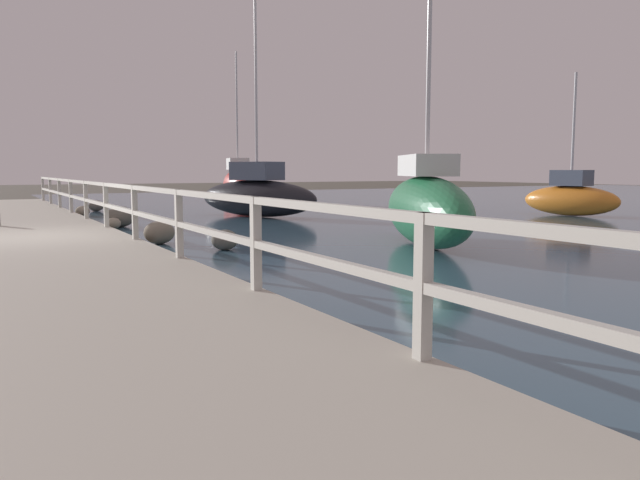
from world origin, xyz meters
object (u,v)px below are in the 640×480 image
(sailboat_black, at_px, (257,195))
(sailboat_orange, at_px, (571,198))
(sailboat_red, at_px, (238,184))
(sailboat_green, at_px, (426,207))

(sailboat_black, bearing_deg, sailboat_orange, -51.53)
(sailboat_black, distance_m, sailboat_red, 10.06)
(sailboat_red, bearing_deg, sailboat_orange, -52.52)
(sailboat_black, relative_size, sailboat_green, 0.95)
(sailboat_green, bearing_deg, sailboat_red, 104.87)
(sailboat_orange, height_order, sailboat_green, sailboat_green)
(sailboat_orange, bearing_deg, sailboat_black, 141.93)
(sailboat_orange, height_order, sailboat_red, sailboat_red)
(sailboat_orange, relative_size, sailboat_red, 0.67)
(sailboat_black, xyz_separation_m, sailboat_red, (3.12, 9.56, 0.16))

